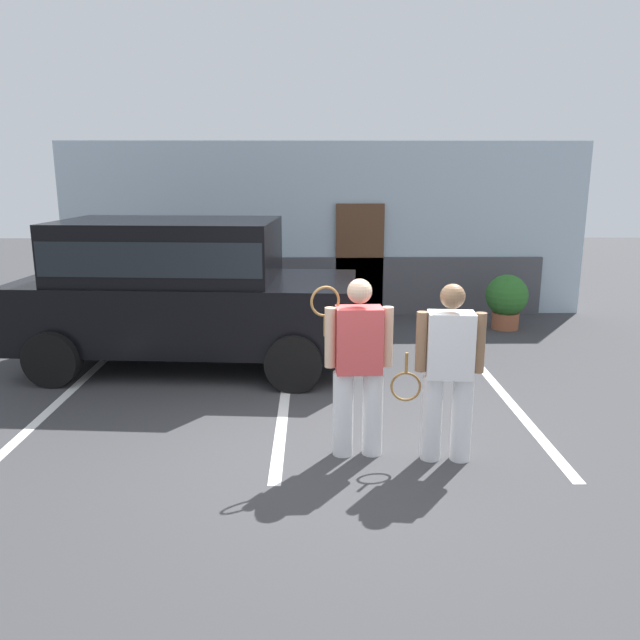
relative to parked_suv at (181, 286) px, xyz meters
The scene contains 9 objects.
ground_plane 3.68m from the parked_suv, 54.36° to the right, with size 40.00×40.00×0.00m, color #38383A.
parking_stripe_0 2.15m from the parked_suv, 132.45° to the right, with size 0.12×4.40×0.01m, color silver.
parking_stripe_1 2.30m from the parked_suv, 42.17° to the right, with size 0.12×4.40×0.01m, color silver.
parking_stripe_2 4.54m from the parked_suv, 17.76° to the right, with size 0.12×4.40×0.01m, color silver.
house_frontage 4.00m from the parked_suv, 59.10° to the left, with size 9.85×0.40×3.23m.
parked_suv is the anchor object (origin of this frame).
tennis_player_man 3.67m from the parked_suv, 52.08° to the right, with size 0.78×0.29×1.74m.
tennis_player_woman 4.32m from the parked_suv, 44.31° to the right, with size 0.89×0.30×1.71m.
potted_plant_by_porch 5.62m from the parked_suv, 21.87° to the left, with size 0.72×0.72×0.95m.
Camera 1 is at (-0.21, -5.76, 2.71)m, focal length 35.41 mm.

